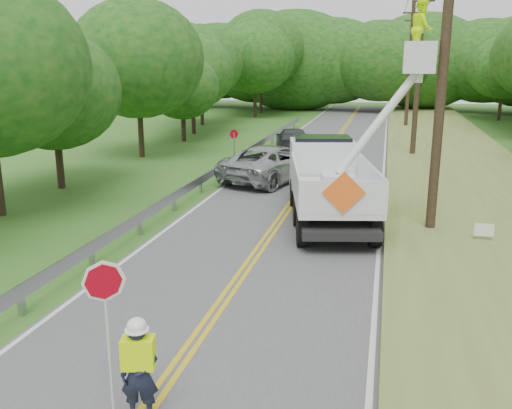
# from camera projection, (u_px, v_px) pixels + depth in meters

# --- Properties ---
(ground) EXTENTS (140.00, 140.00, 0.00)m
(ground) POSITION_uv_depth(u_px,v_px,m) (182.00, 361.00, 10.21)
(ground) COLOR #325F20
(ground) RESTS_ON ground
(road) EXTENTS (7.20, 96.00, 0.03)m
(road) POSITION_uv_depth(u_px,v_px,m) (299.00, 192.00, 23.38)
(road) COLOR #4E4F51
(road) RESTS_ON ground
(guardrail) EXTENTS (0.18, 48.00, 0.77)m
(guardrail) POSITION_uv_depth(u_px,v_px,m) (216.00, 172.00, 25.00)
(guardrail) COLOR #91949A
(guardrail) RESTS_ON ground
(utility_poles) EXTENTS (1.60, 43.30, 10.00)m
(utility_poles) POSITION_uv_depth(u_px,v_px,m) (427.00, 65.00, 23.78)
(utility_poles) COLOR black
(utility_poles) RESTS_ON ground
(tall_grass_verge) EXTENTS (7.00, 96.00, 0.30)m
(tall_grass_verge) POSITION_uv_depth(u_px,v_px,m) (476.00, 198.00, 21.76)
(tall_grass_verge) COLOR olive
(tall_grass_verge) RESTS_ON ground
(treeline_left) EXTENTS (10.71, 57.19, 10.81)m
(treeline_left) POSITION_uv_depth(u_px,v_px,m) (190.00, 59.00, 39.07)
(treeline_left) COLOR #332319
(treeline_left) RESTS_ON ground
(treeline_horizon) EXTENTS (57.16, 15.01, 11.92)m
(treeline_horizon) POSITION_uv_depth(u_px,v_px,m) (376.00, 61.00, 61.26)
(treeline_horizon) COLOR #0E4314
(treeline_horizon) RESTS_ON ground
(flagger) EXTENTS (1.04, 0.50, 2.61)m
(flagger) POSITION_uv_depth(u_px,v_px,m) (138.00, 366.00, 8.27)
(flagger) COLOR #191E33
(flagger) RESTS_ON road
(bucket_truck) EXTENTS (5.08, 7.76, 7.17)m
(bucket_truck) POSITION_uv_depth(u_px,v_px,m) (331.00, 171.00, 19.65)
(bucket_truck) COLOR black
(bucket_truck) RESTS_ON road
(suv_silver) EXTENTS (4.69, 6.58, 1.67)m
(suv_silver) POSITION_uv_depth(u_px,v_px,m) (273.00, 163.00, 25.52)
(suv_silver) COLOR #A6AAAE
(suv_silver) RESTS_ON road
(suv_darkgrey) EXTENTS (3.04, 5.32, 1.45)m
(suv_darkgrey) POSITION_uv_depth(u_px,v_px,m) (293.00, 140.00, 33.73)
(suv_darkgrey) COLOR #33363B
(suv_darkgrey) RESTS_ON road
(stop_sign_permanent) EXTENTS (0.39, 0.29, 2.16)m
(stop_sign_permanent) POSITION_uv_depth(u_px,v_px,m) (234.00, 145.00, 27.34)
(stop_sign_permanent) COLOR #91949A
(stop_sign_permanent) RESTS_ON ground
(yard_sign) EXTENTS (0.55, 0.03, 0.80)m
(yard_sign) POSITION_uv_depth(u_px,v_px,m) (484.00, 231.00, 16.15)
(yard_sign) COLOR white
(yard_sign) RESTS_ON ground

